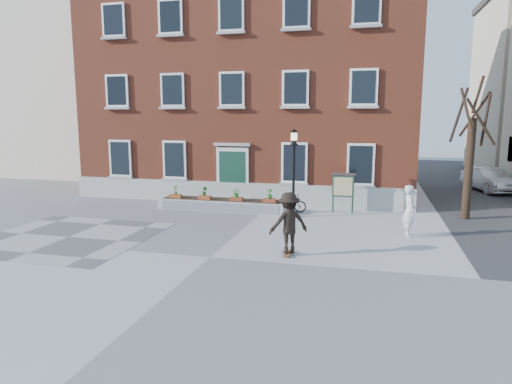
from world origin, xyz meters
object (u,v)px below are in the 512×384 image
(notice_board, at_px, (343,186))
(skateboarder, at_px, (289,223))
(lamp_post, at_px, (294,161))
(bicycle, at_px, (288,203))
(parked_car, at_px, (488,180))
(bystander, at_px, (409,211))

(notice_board, distance_m, skateboarder, 7.21)
(lamp_post, bearing_deg, skateboarder, -81.78)
(bicycle, distance_m, lamp_post, 2.33)
(notice_board, bearing_deg, bicycle, -167.46)
(parked_car, height_order, notice_board, notice_board)
(bicycle, relative_size, notice_board, 0.89)
(bystander, height_order, skateboarder, skateboarder)
(lamp_post, bearing_deg, bystander, -24.93)
(notice_board, height_order, skateboarder, skateboarder)
(bystander, relative_size, notice_board, 1.05)
(parked_car, relative_size, bystander, 2.18)
(bicycle, height_order, parked_car, parked_car)
(bystander, bearing_deg, lamp_post, 55.74)
(bicycle, bearing_deg, parked_car, -56.60)
(bicycle, xyz_separation_m, bystander, (5.16, -3.15, 0.54))
(bystander, bearing_deg, skateboarder, 121.32)
(lamp_post, height_order, notice_board, lamp_post)
(parked_car, relative_size, lamp_post, 1.09)
(notice_board, bearing_deg, bystander, -54.01)
(parked_car, relative_size, notice_board, 2.28)
(parked_car, bearing_deg, lamp_post, -150.81)
(parked_car, xyz_separation_m, skateboarder, (-9.34, -15.47, 0.37))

